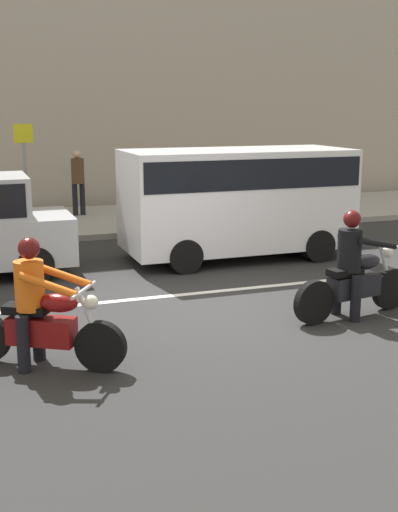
# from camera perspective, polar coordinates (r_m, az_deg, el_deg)

# --- Properties ---
(ground_plane) EXTENTS (80.00, 80.00, 0.00)m
(ground_plane) POSITION_cam_1_polar(r_m,az_deg,el_deg) (10.11, 2.15, -4.49)
(ground_plane) COLOR #292929
(sidewalk_slab) EXTENTS (40.00, 4.40, 0.14)m
(sidewalk_slab) POSITION_cam_1_polar(r_m,az_deg,el_deg) (17.58, -7.60, 3.08)
(sidewalk_slab) COLOR #99968E
(sidewalk_slab) RESTS_ON ground_plane
(building_facade) EXTENTS (40.00, 1.40, 10.83)m
(building_facade) POSITION_cam_1_polar(r_m,az_deg,el_deg) (20.81, -10.17, 19.26)
(building_facade) COLOR #A89E8E
(building_facade) RESTS_ON ground_plane
(lane_marking_stripe) EXTENTS (18.00, 0.14, 0.01)m
(lane_marking_stripe) POSITION_cam_1_polar(r_m,az_deg,el_deg) (10.74, -2.49, -3.43)
(lane_marking_stripe) COLOR silver
(lane_marking_stripe) RESTS_ON ground_plane
(motorcycle_with_rider_black_leather) EXTENTS (2.08, 0.75, 1.57)m
(motorcycle_with_rider_black_leather) POSITION_cam_1_polar(r_m,az_deg,el_deg) (9.80, 13.14, -1.49)
(motorcycle_with_rider_black_leather) COLOR black
(motorcycle_with_rider_black_leather) RESTS_ON ground_plane
(motorcycle_with_rider_orange_stripe) EXTENTS (1.81, 1.17, 1.55)m
(motorcycle_with_rider_orange_stripe) POSITION_cam_1_polar(r_m,az_deg,el_deg) (7.93, -13.52, -4.95)
(motorcycle_with_rider_orange_stripe) COLOR black
(motorcycle_with_rider_orange_stripe) RESTS_ON ground_plane
(parked_van_white) EXTENTS (4.45, 1.96, 2.17)m
(parked_van_white) POSITION_cam_1_polar(r_m,az_deg,el_deg) (13.22, 3.28, 5.19)
(parked_van_white) COLOR silver
(parked_van_white) RESTS_ON ground_plane
(street_sign_post) EXTENTS (0.44, 0.08, 2.48)m
(street_sign_post) POSITION_cam_1_polar(r_m,az_deg,el_deg) (16.31, -14.73, 7.61)
(street_sign_post) COLOR gray
(street_sign_post) RESTS_ON sidewalk_slab
(pedestrian_bystander) EXTENTS (0.34, 0.34, 1.71)m
(pedestrian_bystander) POSITION_cam_1_polar(r_m,az_deg,el_deg) (17.96, -10.36, 6.63)
(pedestrian_bystander) COLOR black
(pedestrian_bystander) RESTS_ON sidewalk_slab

